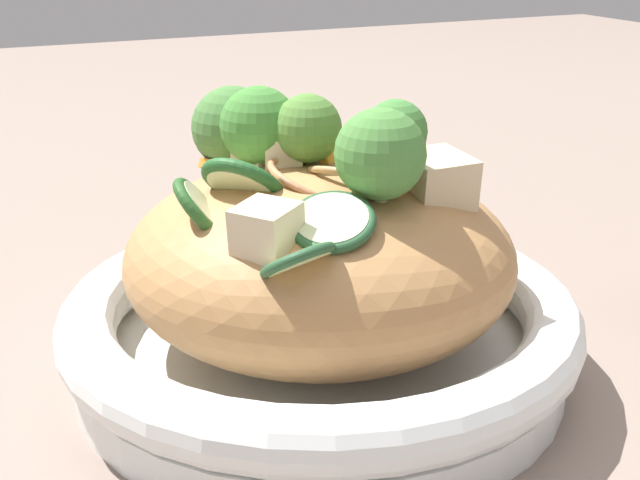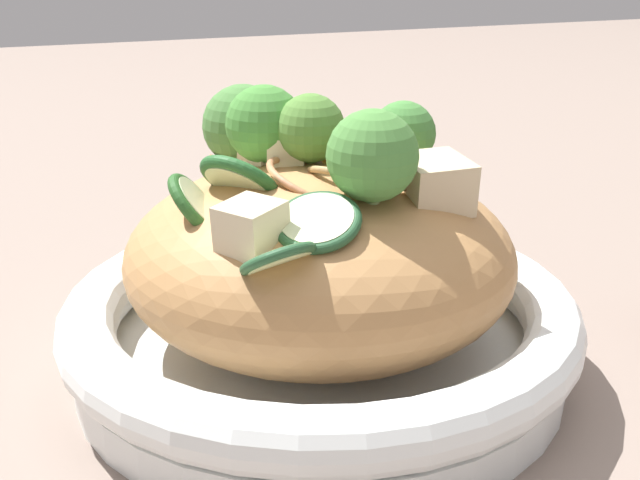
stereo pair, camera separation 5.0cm
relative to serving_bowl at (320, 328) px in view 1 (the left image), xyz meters
The scene contains 7 objects.
ground_plane 0.03m from the serving_bowl, ahead, with size 3.00×3.00×0.00m, color gray.
serving_bowl is the anchor object (origin of this frame).
noodle_heap 0.05m from the serving_bowl, 39.48° to the left, with size 0.23×0.23×0.11m.
broccoli_florets 0.12m from the serving_bowl, 94.73° to the left, with size 0.14×0.18×0.07m.
carrot_coins 0.10m from the serving_bowl, 53.68° to the left, with size 0.16×0.11×0.04m.
zucchini_slices 0.11m from the serving_bowl, 146.38° to the right, with size 0.10×0.13×0.05m.
chicken_chunks 0.10m from the serving_bowl, 70.22° to the right, with size 0.15×0.14×0.04m.
Camera 1 is at (-0.20, -0.43, 0.26)m, focal length 48.90 mm.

